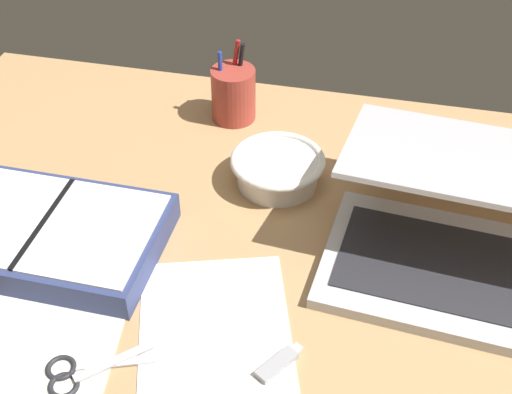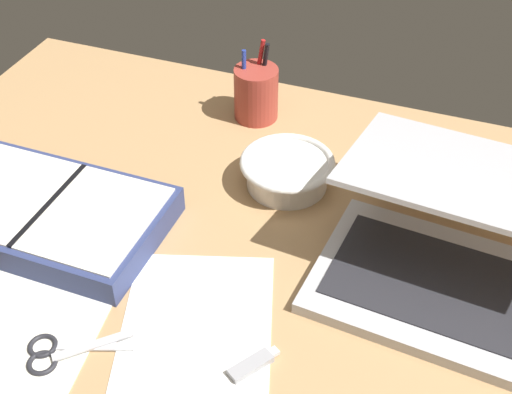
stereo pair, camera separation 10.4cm
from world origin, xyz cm
name	(u,v)px [view 1 (the left image)]	position (x,y,z in cm)	size (l,w,h in cm)	color
desk_top	(283,280)	(0.00, 0.00, 1.00)	(140.00, 100.00, 2.00)	tan
laptop	(457,233)	(23.28, 8.43, 7.43)	(38.14, 36.79, 15.91)	#B7B7BC
bowl	(278,169)	(-4.95, 20.29, 4.90)	(15.44, 15.44, 5.17)	silver
pen_cup	(233,94)	(-16.66, 37.33, 7.04)	(8.02, 8.02, 14.61)	#9E382D
planner	(47,233)	(-35.15, -1.73, 4.31)	(34.21, 22.29, 4.81)	navy
scissors	(76,373)	(-21.72, -22.39, 2.34)	(13.23, 10.51, 0.80)	#B7B7BC
paper_sheet_front	(215,332)	(-6.65, -12.22, 2.08)	(19.77, 26.36, 0.16)	white
paper_sheet_beside_planner	(44,344)	(-27.74, -18.98, 2.08)	(19.04, 25.19, 0.16)	silver
usb_drive	(278,364)	(2.51, -15.59, 2.50)	(5.29, 6.90, 1.00)	#99999E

